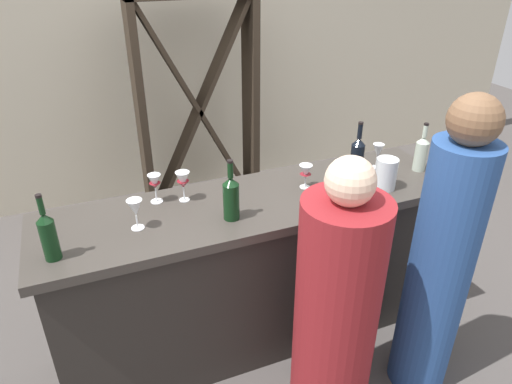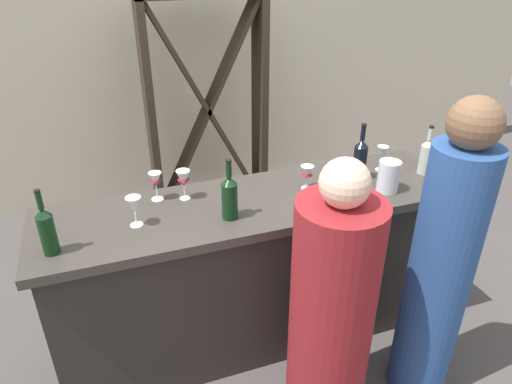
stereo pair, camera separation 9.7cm
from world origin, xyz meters
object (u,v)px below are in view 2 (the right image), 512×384
wine_bottle_second_right_clear_pale (426,156)px  water_pitcher (389,176)px  wine_bottle_second_left_dark_green (229,196)px  wine_glass_far_center (156,181)px  wine_rack (207,109)px  wine_glass_near_left (134,206)px  person_left_guest (440,270)px  wine_bottle_leftmost_dark_green (47,230)px  wine_bottle_center_near_black (360,159)px  wine_glass_near_center (307,173)px  wine_glass_near_right (382,154)px  wine_glass_far_left (183,180)px  person_center_guest (331,315)px

wine_bottle_second_right_clear_pale → water_pitcher: bearing=-160.6°
wine_bottle_second_left_dark_green → wine_glass_far_center: wine_bottle_second_left_dark_green is taller
wine_rack → wine_glass_near_left: wine_rack is taller
person_left_guest → wine_glass_near_left: bearing=79.8°
wine_bottle_leftmost_dark_green → wine_glass_far_center: size_ratio=1.99×
wine_bottle_second_left_dark_green → wine_bottle_center_near_black: wine_bottle_center_near_black is taller
wine_glass_near_center → wine_rack: bearing=95.8°
wine_glass_near_right → wine_glass_near_left: bearing=-174.6°
wine_glass_near_right → wine_bottle_center_near_black: bearing=-162.5°
wine_bottle_center_near_black → wine_glass_far_left: size_ratio=2.03×
wine_bottle_leftmost_dark_green → person_left_guest: bearing=-16.2°
wine_bottle_second_left_dark_green → water_pitcher: (0.90, -0.02, -0.03)m
wine_glass_far_left → water_pitcher: water_pitcher is taller
wine_glass_near_center → person_left_guest: (0.41, -0.68, -0.27)m
water_pitcher → wine_bottle_second_left_dark_green: bearing=178.9°
wine_bottle_leftmost_dark_green → wine_glass_near_center: bearing=7.6°
wine_glass_near_left → wine_glass_near_right: (1.46, 0.14, -0.00)m
wine_rack → water_pitcher: wine_rack is taller
wine_glass_near_left → wine_glass_far_left: size_ratio=0.93×
wine_bottle_center_near_black → wine_glass_near_left: (-1.28, -0.08, -0.02)m
wine_bottle_center_near_black → wine_glass_near_left: 1.28m
wine_bottle_center_near_black → wine_bottle_second_right_clear_pale: wine_bottle_center_near_black is taller
person_center_guest → wine_bottle_leftmost_dark_green: bearing=48.6°
wine_bottle_center_near_black → wine_glass_near_left: bearing=-176.4°
wine_glass_far_left → person_center_guest: size_ratio=0.11×
wine_bottle_second_right_clear_pale → wine_rack: bearing=118.4°
wine_bottle_leftmost_dark_green → wine_glass_near_center: 1.33m
wine_bottle_leftmost_dark_green → wine_glass_far_center: wine_bottle_leftmost_dark_green is taller
wine_bottle_second_right_clear_pale → wine_bottle_leftmost_dark_green: bearing=-176.6°
wine_glass_far_center → person_left_guest: person_left_guest is taller
wine_rack → water_pitcher: 1.88m
wine_bottle_second_left_dark_green → wine_glass_far_left: size_ratio=1.90×
wine_glass_near_right → wine_rack: bearing=113.9°
person_left_guest → person_center_guest: size_ratio=1.13×
wine_rack → wine_glass_near_left: (-0.78, -1.69, 0.14)m
wine_bottle_second_left_dark_green → wine_glass_near_left: wine_bottle_second_left_dark_green is taller
water_pitcher → wine_glass_far_center: bearing=165.1°
wine_glass_near_left → wine_glass_far_center: size_ratio=0.98×
wine_bottle_leftmost_dark_green → person_center_guest: bearing=-22.8°
wine_bottle_second_left_dark_green → person_left_guest: size_ratio=0.19×
wine_glass_near_center → wine_glass_far_center: size_ratio=0.87×
wine_glass_near_center → person_center_guest: size_ratio=0.09×
wine_glass_far_left → person_left_guest: person_left_guest is taller
wine_bottle_second_right_clear_pale → wine_glass_far_left: size_ratio=1.78×
wine_bottle_second_right_clear_pale → water_pitcher: size_ratio=1.68×
wine_rack → water_pitcher: bearing=-72.2°
wine_rack → water_pitcher: size_ratio=10.57×
wine_bottle_second_left_dark_green → water_pitcher: bearing=-1.1°
wine_bottle_leftmost_dark_green → water_pitcher: 1.73m
wine_glass_far_center → wine_rack: bearing=66.4°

